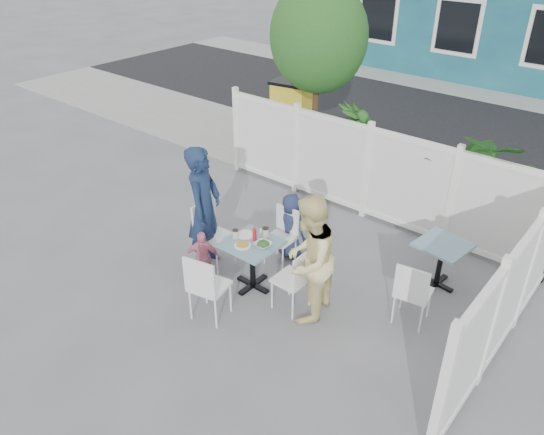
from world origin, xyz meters
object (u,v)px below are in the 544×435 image
Objects in this scene: chair_right at (296,276)px; chair_back at (283,232)px; chair_left at (211,230)px; boy at (291,226)px; main_table at (252,253)px; utility_cabinet at (291,116)px; woman at (309,260)px; toddler at (203,258)px; man at (204,208)px; chair_near at (205,284)px; spare_table at (442,253)px.

chair_back is at bearing 47.30° from chair_right.
chair_left is 1.08× the size of chair_right.
main_table is at bearing 102.80° from boy.
utility_cabinet is at bearing 38.90° from chair_right.
main_table is 0.97m from woman.
boy is 1.41m from toddler.
man reaches higher than chair_left.
chair_left is 1.23m from chair_near.
chair_right is at bearing -125.60° from spare_table.
main_table is 0.76m from chair_right.
chair_near is (0.01, -0.88, 0.01)m from main_table.
woman reaches higher than spare_table.
chair_right is 0.96× the size of chair_near.
man reaches higher than chair_back.
boy is (-2.02, -0.73, -0.01)m from spare_table.
spare_table is at bearing 134.64° from woman.
toddler is at bearing -89.65° from woman.
toddler is (0.24, -0.41, -0.17)m from chair_left.
boy is (0.81, 0.94, -0.42)m from man.
woman is 1.61m from toddler.
boy is (-0.07, 0.93, -0.04)m from main_table.
spare_table is at bearing -84.38° from man.
woman is at bearing -23.51° from toddler.
man is at bearing -149.60° from spare_table.
chair_near reaches higher than spare_table.
chair_left is 1.04× the size of chair_near.
main_table is at bearing -139.66° from spare_table.
woman is (0.17, 0.01, 0.31)m from chair_right.
boy is (0.00, 0.17, 0.01)m from chair_back.
woman reaches higher than main_table.
man is (-1.64, 0.01, 0.39)m from chair_right.
woman is at bearing -114.68° from man.
chair_left is 1.17× the size of chair_back.
woman is (-1.03, -1.66, 0.33)m from spare_table.
chair_near is 1.16× the size of toddler.
spare_table is at bearing 40.06° from chair_near.
spare_table is 3.20m from chair_near.
chair_left is at bearing 82.98° from toddler.
chair_near is 0.79m from toddler.
chair_near is (0.83, -0.91, -0.02)m from chair_left.
chair_right is at bearing -22.36° from toddler.
chair_right is 0.90× the size of boy.
chair_left is at bearing 119.66° from chair_near.
main_table is 0.88m from chair_near.
main_table is at bearing -114.45° from man.
utility_cabinet is 4.23m from boy.
boy is (0.75, 0.90, -0.07)m from chair_left.
main_table is at bearing -4.55° from toddler.
chair_left is at bearing 177.81° from main_table.
chair_left is 0.59× the size of woman.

